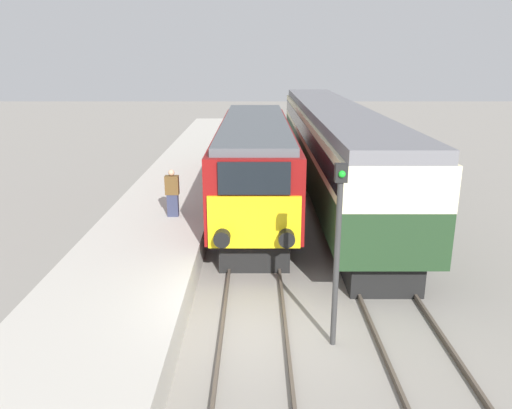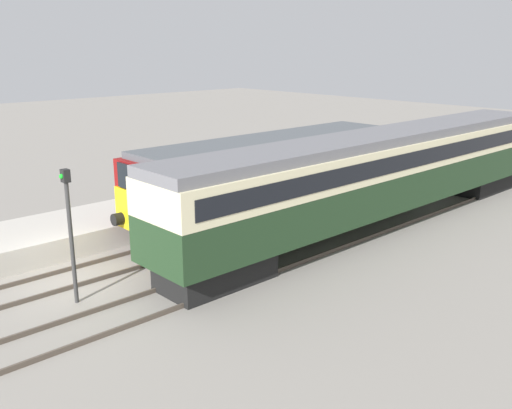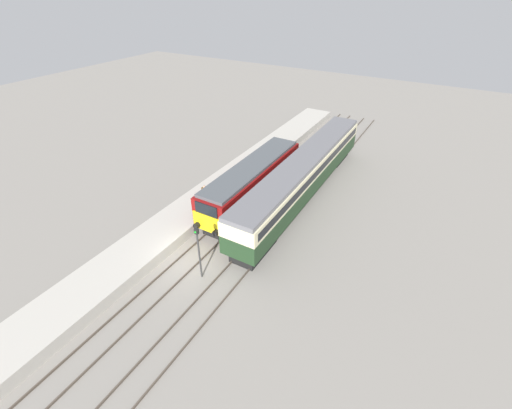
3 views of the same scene
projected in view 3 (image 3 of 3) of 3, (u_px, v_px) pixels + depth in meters
ground_plane at (187, 262)px, 23.69m from camera, size 120.00×120.00×0.00m
platform_left at (216, 192)px, 30.60m from camera, size 3.50×50.00×0.85m
rails_near_track at (228, 224)px, 27.26m from camera, size 1.51×60.00×0.14m
rails_far_track at (265, 237)px, 25.84m from camera, size 1.50×60.00×0.14m
locomotive at (252, 182)px, 28.97m from camera, size 2.70×13.13×3.65m
passenger_carriage at (304, 172)px, 29.57m from camera, size 2.75×21.74×3.92m
person_on_platform at (205, 194)px, 28.08m from camera, size 0.44×0.26×1.57m
signal_post at (199, 249)px, 21.26m from camera, size 0.24×0.28×3.96m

